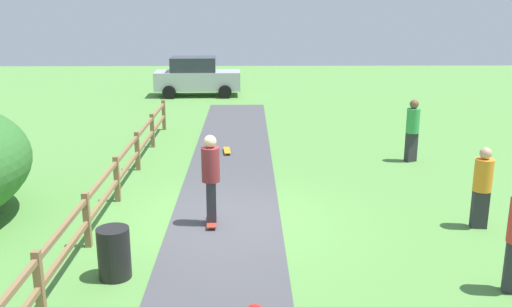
# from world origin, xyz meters

# --- Properties ---
(ground_plane) EXTENTS (60.00, 60.00, 0.00)m
(ground_plane) POSITION_xyz_m (0.00, 0.00, 0.00)
(ground_plane) COLOR #568E42
(asphalt_path) EXTENTS (2.40, 28.00, 0.02)m
(asphalt_path) POSITION_xyz_m (0.00, 0.00, 0.01)
(asphalt_path) COLOR #47474C
(asphalt_path) RESTS_ON ground_plane
(wooden_fence) EXTENTS (0.12, 18.12, 1.10)m
(wooden_fence) POSITION_xyz_m (-2.60, 0.00, 0.67)
(wooden_fence) COLOR olive
(wooden_fence) RESTS_ON ground_plane
(trash_bin) EXTENTS (0.56, 0.56, 0.90)m
(trash_bin) POSITION_xyz_m (-1.80, -2.56, 0.45)
(trash_bin) COLOR black
(trash_bin) RESTS_ON ground_plane
(skater_riding) EXTENTS (0.40, 0.81, 1.94)m
(skater_riding) POSITION_xyz_m (-0.28, -0.21, 1.11)
(skater_riding) COLOR #B23326
(skater_riding) RESTS_ON asphalt_path
(skateboard_loose) EXTENTS (0.28, 0.82, 0.08)m
(skateboard_loose) POSITION_xyz_m (-0.17, 5.64, 0.09)
(skateboard_loose) COLOR #BF8C19
(skateboard_loose) RESTS_ON asphalt_path
(bystander_green) EXTENTS (0.50, 0.50, 1.85)m
(bystander_green) POSITION_xyz_m (5.31, 4.64, 1.03)
(bystander_green) COLOR #2D2D33
(bystander_green) RESTS_ON ground_plane
(bystander_orange) EXTENTS (0.42, 0.42, 1.74)m
(bystander_orange) POSITION_xyz_m (5.33, -0.44, 0.96)
(bystander_orange) COLOR #2D2D33
(bystander_orange) RESTS_ON ground_plane
(parked_car_silver) EXTENTS (4.25, 2.11, 1.92)m
(parked_car_silver) POSITION_xyz_m (-2.05, 16.72, 0.96)
(parked_car_silver) COLOR #B7B7BC
(parked_car_silver) RESTS_ON ground_plane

